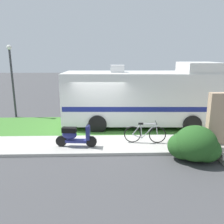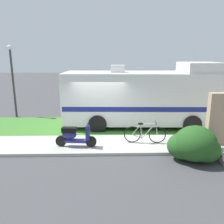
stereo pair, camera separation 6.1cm
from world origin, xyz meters
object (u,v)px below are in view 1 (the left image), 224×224
Objects in this scene: motorhome_rv at (142,96)px; bottle_green at (214,143)px; scooter at (74,136)px; pickup_truck_near at (136,95)px; bicycle at (145,134)px; street_lamp_post at (12,75)px.

bottle_green is at bearing -51.10° from motorhome_rv.
bottle_green is at bearing 0.04° from scooter.
motorhome_rv is 4.21m from pickup_truck_near.
motorhome_rv is 4.54× the size of bicycle.
pickup_truck_near is at bearing 107.36° from bottle_green.
motorhome_rv is 1.46× the size of pickup_truck_near.
street_lamp_post is at bearing 146.31° from bicycle.
bottle_green is at bearing -27.06° from street_lamp_post.
bicycle is 0.41× the size of street_lamp_post.
street_lamp_post is (-4.25, 5.09, 2.02)m from scooter.
bicycle is at bearing -33.69° from street_lamp_post.
bicycle is (2.90, 0.33, -0.06)m from scooter.
bicycle is 2.85m from bottle_green.
pickup_truck_near is (3.43, 7.31, 0.41)m from scooter.
scooter is 0.95× the size of bicycle.
pickup_truck_near is 1.27× the size of street_lamp_post.
scooter is 7.24× the size of bottle_green.
pickup_truck_near is (0.26, 4.16, -0.61)m from motorhome_rv.
street_lamp_post reaches higher than bicycle.
scooter is (-3.17, -3.15, -1.02)m from motorhome_rv.
motorhome_rv is 4.27m from bottle_green.
scooter is at bearing -50.16° from street_lamp_post.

